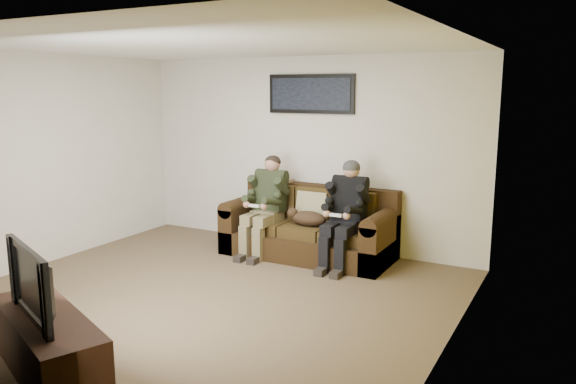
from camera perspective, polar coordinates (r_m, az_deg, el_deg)
The scene contains 16 objects.
floor at distance 6.16m, azimuth -7.92°, elevation -10.30°, with size 5.00×5.00×0.00m, color brown.
ceiling at distance 5.78m, azimuth -8.59°, elevation 14.60°, with size 5.00×5.00×0.00m, color silver.
wall_back at distance 7.73m, azimuth 1.71°, elevation 4.00°, with size 5.00×5.00×0.00m, color beige.
wall_front at distance 4.27m, azimuth -26.47°, elevation -2.47°, with size 5.00×5.00×0.00m, color beige.
wall_left at distance 7.57m, azimuth -23.67°, elevation 2.98°, with size 4.50×4.50×0.00m, color beige.
wall_right at distance 4.80m, azimuth 16.56°, elevation -0.46°, with size 4.50×4.50×0.00m, color beige.
accent_wall_right at distance 4.80m, azimuth 16.44°, elevation -0.45°, with size 4.50×4.50×0.00m, color gold.
sofa at distance 7.40m, azimuth 2.31°, elevation -3.87°, with size 2.20×0.95×0.90m.
throw_pillow at distance 7.37m, azimuth 2.47°, elevation -1.54°, with size 0.42×0.12×0.40m, color #988D63.
throw_blanket at distance 7.83m, azimuth -1.16°, elevation 1.11°, with size 0.45×0.22×0.08m, color tan.
person_left at distance 7.42m, azimuth -2.22°, elevation -0.76°, with size 0.51×0.87×1.30m.
person_right at distance 6.93m, azimuth 5.88°, elevation -1.59°, with size 0.51×0.86×1.30m.
cat at distance 7.20m, azimuth 1.98°, elevation -2.64°, with size 0.66×0.26×0.24m.
framed_poster at distance 7.61m, azimuth 2.33°, elevation 9.92°, with size 1.25×0.05×0.52m.
tv_stand at distance 4.84m, azimuth -23.22°, elevation -14.04°, with size 1.48×0.48×0.47m, color black.
television at distance 4.66m, azimuth -23.68°, elevation -8.25°, with size 0.98×0.13×0.56m, color black.
Camera 1 is at (3.43, -4.62, 2.18)m, focal length 35.00 mm.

